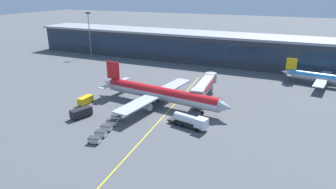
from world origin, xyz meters
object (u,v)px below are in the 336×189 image
object	(u,v)px
commuter_jet_far	(326,78)
fuel_tanker	(190,121)
baggage_cart_1	(101,134)
main_airliner	(160,93)
crew_van	(86,100)
baggage_cart_4	(117,117)
baggage_cart_2	(106,128)
baggage_cart_0	(94,140)
baggage_cart_3	(112,122)
lavatory_truck	(82,112)

from	to	relation	value
commuter_jet_far	fuel_tanker	bearing A→B (deg)	-122.37
baggage_cart_1	main_airliner	bearing A→B (deg)	80.30
fuel_tanker	crew_van	world-z (taller)	fuel_tanker
fuel_tanker	baggage_cart_1	world-z (taller)	fuel_tanker
crew_van	baggage_cart_4	world-z (taller)	crew_van
baggage_cart_2	main_airliner	bearing A→B (deg)	77.28
crew_van	baggage_cart_4	bearing A→B (deg)	-22.60
main_airliner	baggage_cart_0	size ratio (longest dim) A/B	15.34
main_airliner	fuel_tanker	xyz separation A→B (m)	(13.31, -10.69, -1.93)
baggage_cart_0	baggage_cart_3	world-z (taller)	same
baggage_cart_4	lavatory_truck	bearing A→B (deg)	-167.69
lavatory_truck	commuter_jet_far	size ratio (longest dim) A/B	0.20
fuel_tanker	baggage_cart_0	xyz separation A→B (m)	(-16.80, -16.40, -0.96)
main_airliner	baggage_cart_2	world-z (taller)	main_airliner
baggage_cart_0	baggage_cart_4	size ratio (longest dim) A/B	1.00
crew_van	baggage_cart_4	distance (m)	16.33
main_airliner	fuel_tanker	world-z (taller)	main_airliner
baggage_cart_1	baggage_cart_4	size ratio (longest dim) A/B	1.00
baggage_cart_2	commuter_jet_far	distance (m)	79.34
baggage_cart_2	baggage_cart_4	size ratio (longest dim) A/B	1.00
baggage_cart_2	baggage_cart_3	size ratio (longest dim) A/B	1.00
crew_van	lavatory_truck	size ratio (longest dim) A/B	0.81
fuel_tanker	commuter_jet_far	xyz separation A→B (m)	(32.40, 51.11, 1.28)
baggage_cart_1	baggage_cart_3	xyz separation A→B (m)	(-1.21, 6.29, 0.00)
baggage_cart_1	baggage_cart_3	size ratio (longest dim) A/B	1.00
main_airliner	crew_van	world-z (taller)	main_airliner
crew_van	baggage_cart_1	size ratio (longest dim) A/B	1.75
lavatory_truck	baggage_cart_0	world-z (taller)	lavatory_truck
main_airliner	lavatory_truck	bearing A→B (deg)	-133.17
fuel_tanker	baggage_cart_1	distance (m)	21.90
baggage_cart_0	commuter_jet_far	size ratio (longest dim) A/B	0.09
baggage_cart_0	baggage_cart_2	xyz separation A→B (m)	(-1.21, 6.29, 0.00)
lavatory_truck	baggage_cart_1	xyz separation A→B (m)	(11.51, -7.31, -0.64)
baggage_cart_0	baggage_cart_4	world-z (taller)	same
lavatory_truck	baggage_cart_4	bearing A→B (deg)	12.31
crew_van	baggage_cart_2	world-z (taller)	crew_van
crew_van	commuter_jet_far	xyz separation A→B (m)	(66.68, 48.67, 1.71)
crew_van	baggage_cart_1	bearing A→B (deg)	-42.93
baggage_cart_0	lavatory_truck	bearing A→B (deg)	139.21
baggage_cart_0	baggage_cart_4	distance (m)	12.80
fuel_tanker	baggage_cart_0	world-z (taller)	fuel_tanker
main_airliner	baggage_cart_4	bearing A→B (deg)	-112.13
fuel_tanker	crew_van	xyz separation A→B (m)	(-34.28, 2.44, -0.43)
baggage_cart_4	commuter_jet_far	size ratio (longest dim) A/B	0.09
baggage_cart_1	baggage_cart_3	distance (m)	6.40
baggage_cart_1	baggage_cart_4	distance (m)	9.60
main_airliner	commuter_jet_far	world-z (taller)	main_airliner
lavatory_truck	baggage_cart_1	bearing A→B (deg)	-32.42
baggage_cart_3	fuel_tanker	bearing A→B (deg)	20.54
baggage_cart_3	main_airliner	bearing A→B (deg)	73.29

